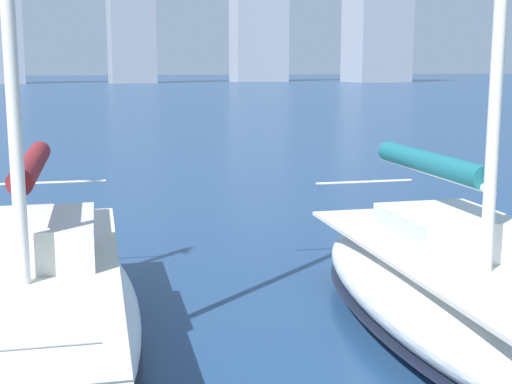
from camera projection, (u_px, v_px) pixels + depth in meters
city_skyline at (49, 8)px, 152.84m from camera, size 171.85×25.16×41.28m
sailboat_teal at (459, 295)px, 9.75m from camera, size 3.26×8.15×10.96m
sailboat_maroon at (31, 309)px, 9.10m from camera, size 3.68×8.78×12.77m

